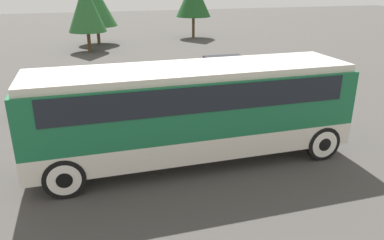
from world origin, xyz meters
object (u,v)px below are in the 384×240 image
(tour_bus, at_px, (195,105))
(parked_car_mid, at_px, (71,97))
(parked_car_near, at_px, (228,84))
(parked_car_far, at_px, (227,70))

(tour_bus, xyz_separation_m, parked_car_mid, (-3.90, 6.20, -1.26))
(parked_car_near, relative_size, parked_car_mid, 0.90)
(parked_car_mid, bearing_deg, parked_car_near, -0.64)
(parked_car_near, xyz_separation_m, parked_car_mid, (-7.50, 0.08, -0.04))
(parked_car_far, bearing_deg, parked_car_mid, -162.07)
(tour_bus, bearing_deg, parked_car_far, 62.42)
(parked_car_mid, bearing_deg, tour_bus, -57.81)
(tour_bus, xyz_separation_m, parked_car_near, (3.59, 6.12, -1.22))
(parked_car_near, height_order, parked_car_far, parked_car_far)
(tour_bus, height_order, parked_car_mid, tour_bus)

